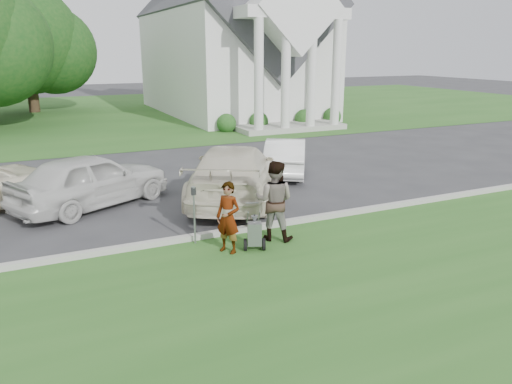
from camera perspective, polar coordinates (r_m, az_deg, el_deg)
ground at (r=12.17m, az=-0.24°, el=-5.42°), size 120.00×120.00×0.00m
grass_strip at (r=9.76m, az=7.25°, el=-11.20°), size 80.00×7.00×0.01m
church_lawn at (r=37.86m, az=-17.71°, el=8.52°), size 80.00×30.00×0.01m
curb at (r=12.61m, az=-1.28°, el=-4.28°), size 80.00×0.18×0.15m
church at (r=36.15m, az=-2.66°, el=18.35°), size 9.19×19.00×24.10m
tree_back at (r=40.30m, az=-24.73°, el=15.00°), size 9.61×7.60×8.89m
striping_cart at (r=11.39m, az=-0.17°, el=-4.86°), size 0.72×1.05×0.90m
person_left at (r=11.15m, az=-3.20°, el=-3.02°), size 0.66×0.71×1.63m
person_right at (r=11.87m, az=2.11°, el=-1.06°), size 1.19×1.16×1.93m
parking_meter_near at (r=11.69m, az=-7.09°, el=-1.86°), size 0.10×0.09×1.41m
car_b at (r=15.23m, az=-18.32°, el=1.31°), size 5.03×3.83×1.60m
car_c at (r=15.14m, az=-2.55°, el=2.20°), size 4.89×6.19×1.68m
car_d at (r=18.43m, az=3.42°, el=4.13°), size 3.26×4.18×1.33m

